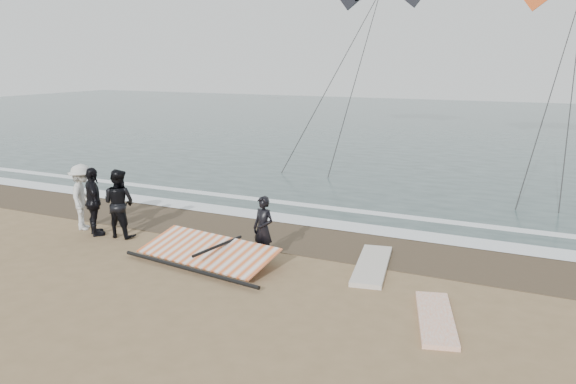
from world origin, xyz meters
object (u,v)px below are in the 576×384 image
object	(u,v)px
man_main	(263,229)
board_cream	(372,265)
sail_rig	(208,252)
board_white	(436,318)

from	to	relation	value
man_main	board_cream	world-z (taller)	man_main
sail_rig	man_main	bearing A→B (deg)	25.53
man_main	board_white	bearing A→B (deg)	-5.22
board_white	board_cream	size ratio (longest dim) A/B	0.86
man_main	sail_rig	distance (m)	1.44
board_white	sail_rig	distance (m)	5.61
man_main	board_cream	xyz separation A→B (m)	(2.48, 0.64, -0.73)
man_main	sail_rig	xyz separation A→B (m)	(-1.19, -0.57, -0.59)
man_main	board_white	world-z (taller)	man_main
board_white	sail_rig	size ratio (longest dim) A/B	0.57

